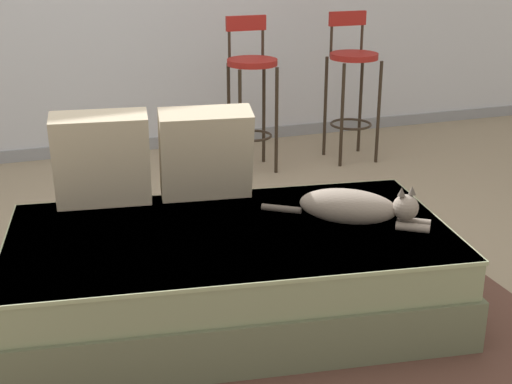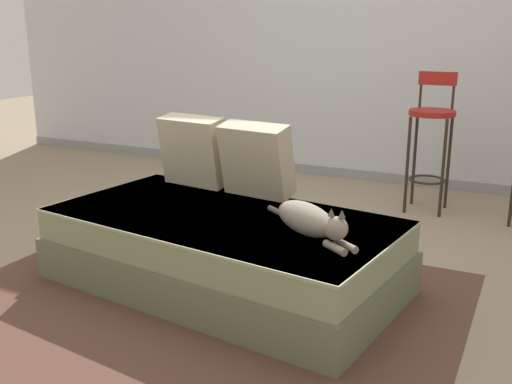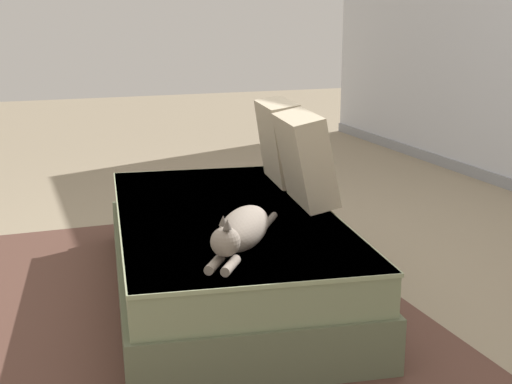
% 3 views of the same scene
% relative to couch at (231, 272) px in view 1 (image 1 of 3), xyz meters
% --- Properties ---
extents(ground_plane, '(16.00, 16.00, 0.00)m').
position_rel_couch_xyz_m(ground_plane, '(0.00, 0.40, -0.21)').
color(ground_plane, gray).
rests_on(ground_plane, ground).
extents(wall_baseboard_trim, '(8.00, 0.02, 0.09)m').
position_rel_couch_xyz_m(wall_baseboard_trim, '(0.00, 2.60, -0.16)').
color(wall_baseboard_trim, gray).
rests_on(wall_baseboard_trim, ground).
extents(area_rug, '(2.58, 2.10, 0.01)m').
position_rel_couch_xyz_m(area_rug, '(0.00, -0.30, -0.20)').
color(area_rug, brown).
rests_on(area_rug, ground).
extents(couch, '(1.99, 1.24, 0.40)m').
position_rel_couch_xyz_m(couch, '(0.00, 0.00, 0.00)').
color(couch, '#636B50').
rests_on(couch, ground).
extents(throw_pillow_corner, '(0.45, 0.27, 0.44)m').
position_rel_couch_xyz_m(throw_pillow_corner, '(-0.46, 0.47, 0.42)').
color(throw_pillow_corner, beige).
rests_on(throw_pillow_corner, couch).
extents(throw_pillow_middle, '(0.45, 0.29, 0.44)m').
position_rel_couch_xyz_m(throw_pillow_middle, '(0.01, 0.40, 0.42)').
color(throw_pillow_middle, beige).
rests_on(throw_pillow_middle, couch).
extents(cat, '(0.63, 0.50, 0.19)m').
position_rel_couch_xyz_m(cat, '(0.53, -0.10, 0.27)').
color(cat, gray).
rests_on(cat, couch).
extents(bar_stool_near_window, '(0.34, 0.34, 1.05)m').
position_rel_couch_xyz_m(bar_stool_near_window, '(0.74, 1.91, 0.42)').
color(bar_stool_near_window, '#2D2319').
rests_on(bar_stool_near_window, ground).
extents(bar_stool_by_doorway, '(0.34, 0.34, 1.05)m').
position_rel_couch_xyz_m(bar_stool_by_doorway, '(1.49, 1.91, 0.41)').
color(bar_stool_by_doorway, '#2D2319').
rests_on(bar_stool_by_doorway, ground).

